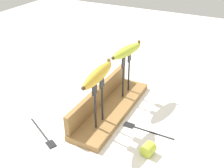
% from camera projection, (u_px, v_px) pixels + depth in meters
% --- Properties ---
extents(ground_plane, '(3.00, 3.00, 0.00)m').
position_uv_depth(ground_plane, '(112.00, 111.00, 1.03)').
color(ground_plane, silver).
extents(wooden_board, '(0.45, 0.13, 0.02)m').
position_uv_depth(wooden_board, '(112.00, 109.00, 1.03)').
color(wooden_board, olive).
rests_on(wooden_board, ground).
extents(board_backstop, '(0.44, 0.02, 0.08)m').
position_uv_depth(board_backstop, '(99.00, 95.00, 1.02)').
color(board_backstop, olive).
rests_on(board_backstop, wooden_board).
extents(fork_stand_left, '(0.07, 0.01, 0.17)m').
position_uv_depth(fork_stand_left, '(99.00, 99.00, 0.88)').
color(fork_stand_left, black).
rests_on(fork_stand_left, wooden_board).
extents(fork_stand_right, '(0.08, 0.01, 0.17)m').
position_uv_depth(fork_stand_right, '(126.00, 71.00, 1.05)').
color(fork_stand_right, black).
rests_on(fork_stand_right, wooden_board).
extents(banana_raised_left, '(0.19, 0.04, 0.04)m').
position_uv_depth(banana_raised_left, '(98.00, 75.00, 0.84)').
color(banana_raised_left, gold).
rests_on(banana_raised_left, fork_stand_left).
extents(banana_raised_right, '(0.18, 0.08, 0.04)m').
position_uv_depth(banana_raised_right, '(127.00, 51.00, 1.01)').
color(banana_raised_right, '#B2C138').
rests_on(banana_raised_right, fork_stand_right).
extents(fork_fallen_near, '(0.10, 0.17, 0.01)m').
position_uv_depth(fork_fallen_near, '(45.00, 136.00, 0.90)').
color(fork_fallen_near, black).
rests_on(fork_fallen_near, ground).
extents(fork_fallen_far, '(0.03, 0.18, 0.01)m').
position_uv_depth(fork_fallen_far, '(142.00, 129.00, 0.94)').
color(fork_fallen_far, black).
rests_on(fork_fallen_far, ground).
extents(banana_chunk_near, '(0.05, 0.05, 0.04)m').
position_uv_depth(banana_chunk_near, '(148.00, 149.00, 0.83)').
color(banana_chunk_near, '#B2C138').
rests_on(banana_chunk_near, ground).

